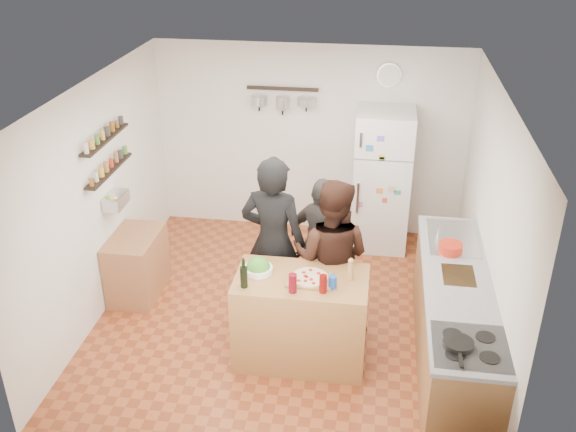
% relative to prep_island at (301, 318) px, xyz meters
% --- Properties ---
extents(room_shell, '(4.20, 4.20, 4.20)m').
position_rel_prep_island_xyz_m(room_shell, '(-0.24, 1.08, 0.79)').
color(room_shell, brown).
rests_on(room_shell, ground).
extents(prep_island, '(1.25, 0.72, 0.91)m').
position_rel_prep_island_xyz_m(prep_island, '(0.00, 0.00, 0.00)').
color(prep_island, '#9D6F39').
rests_on(prep_island, floor).
extents(pizza_board, '(0.42, 0.34, 0.02)m').
position_rel_prep_island_xyz_m(pizza_board, '(0.08, -0.02, 0.47)').
color(pizza_board, brown).
rests_on(pizza_board, prep_island).
extents(pizza, '(0.34, 0.34, 0.02)m').
position_rel_prep_island_xyz_m(pizza, '(0.08, -0.02, 0.48)').
color(pizza, tan).
rests_on(pizza, pizza_board).
extents(salad_bowl, '(0.27, 0.27, 0.05)m').
position_rel_prep_island_xyz_m(salad_bowl, '(-0.42, 0.05, 0.48)').
color(salad_bowl, white).
rests_on(salad_bowl, prep_island).
extents(wine_bottle, '(0.07, 0.07, 0.21)m').
position_rel_prep_island_xyz_m(wine_bottle, '(-0.50, -0.22, 0.56)').
color(wine_bottle, black).
rests_on(wine_bottle, prep_island).
extents(wine_glass_near, '(0.08, 0.08, 0.18)m').
position_rel_prep_island_xyz_m(wine_glass_near, '(-0.05, -0.24, 0.55)').
color(wine_glass_near, '#570711').
rests_on(wine_glass_near, prep_island).
extents(wine_glass_far, '(0.07, 0.07, 0.17)m').
position_rel_prep_island_xyz_m(wine_glass_far, '(0.22, -0.20, 0.54)').
color(wine_glass_far, '#5C0907').
rests_on(wine_glass_far, prep_island).
extents(pepper_mill, '(0.05, 0.05, 0.18)m').
position_rel_prep_island_xyz_m(pepper_mill, '(0.45, 0.05, 0.54)').
color(pepper_mill, '#A77946').
rests_on(pepper_mill, prep_island).
extents(salt_canister, '(0.07, 0.07, 0.12)m').
position_rel_prep_island_xyz_m(salt_canister, '(0.30, -0.12, 0.52)').
color(salt_canister, '#1A4092').
rests_on(salt_canister, prep_island).
extents(person_left, '(0.75, 0.55, 1.88)m').
position_rel_prep_island_xyz_m(person_left, '(-0.36, 0.58, 0.48)').
color(person_left, black).
rests_on(person_left, floor).
extents(person_center, '(0.94, 0.79, 1.70)m').
position_rel_prep_island_xyz_m(person_center, '(0.23, 0.51, 0.39)').
color(person_center, black).
rests_on(person_center, floor).
extents(person_back, '(0.92, 0.79, 1.49)m').
position_rel_prep_island_xyz_m(person_back, '(0.10, 0.99, 0.29)').
color(person_back, '#332F2D').
rests_on(person_back, floor).
extents(counter_run, '(0.63, 2.63, 0.90)m').
position_rel_prep_island_xyz_m(counter_run, '(1.46, 0.14, -0.01)').
color(counter_run, '#9E7042').
rests_on(counter_run, floor).
extents(stove_top, '(0.60, 0.62, 0.02)m').
position_rel_prep_island_xyz_m(stove_top, '(1.46, -0.81, 0.46)').
color(stove_top, white).
rests_on(stove_top, counter_run).
extents(skillet, '(0.25, 0.25, 0.05)m').
position_rel_prep_island_xyz_m(skillet, '(1.36, -0.83, 0.49)').
color(skillet, black).
rests_on(skillet, stove_top).
extents(sink, '(0.50, 0.80, 0.03)m').
position_rel_prep_island_xyz_m(sink, '(1.46, 0.99, 0.46)').
color(sink, silver).
rests_on(sink, counter_run).
extents(cutting_board, '(0.30, 0.40, 0.02)m').
position_rel_prep_island_xyz_m(cutting_board, '(1.46, 0.25, 0.46)').
color(cutting_board, olive).
rests_on(cutting_board, counter_run).
extents(red_bowl, '(0.24, 0.24, 0.10)m').
position_rel_prep_island_xyz_m(red_bowl, '(1.41, 0.68, 0.51)').
color(red_bowl, red).
rests_on(red_bowl, counter_run).
extents(fridge, '(0.70, 0.68, 1.80)m').
position_rel_prep_island_xyz_m(fridge, '(0.71, 2.44, 0.45)').
color(fridge, white).
rests_on(fridge, floor).
extents(wall_clock, '(0.30, 0.03, 0.30)m').
position_rel_prep_island_xyz_m(wall_clock, '(0.71, 2.77, 1.69)').
color(wall_clock, silver).
rests_on(wall_clock, back_wall).
extents(spice_shelf_lower, '(0.12, 1.00, 0.02)m').
position_rel_prep_island_xyz_m(spice_shelf_lower, '(-2.17, 0.89, 1.04)').
color(spice_shelf_lower, black).
rests_on(spice_shelf_lower, left_wall).
extents(spice_shelf_upper, '(0.12, 1.00, 0.02)m').
position_rel_prep_island_xyz_m(spice_shelf_upper, '(-2.17, 0.89, 1.40)').
color(spice_shelf_upper, black).
rests_on(spice_shelf_upper, left_wall).
extents(produce_basket, '(0.18, 0.35, 0.14)m').
position_rel_prep_island_xyz_m(produce_basket, '(-2.14, 0.89, 0.69)').
color(produce_basket, silver).
rests_on(produce_basket, left_wall).
extents(side_table, '(0.50, 0.80, 0.73)m').
position_rel_prep_island_xyz_m(side_table, '(-1.98, 0.86, -0.09)').
color(side_table, '#996340').
rests_on(side_table, floor).
extents(pot_rack, '(0.90, 0.04, 0.04)m').
position_rel_prep_island_xyz_m(pot_rack, '(-0.59, 2.69, 1.49)').
color(pot_rack, black).
rests_on(pot_rack, back_wall).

